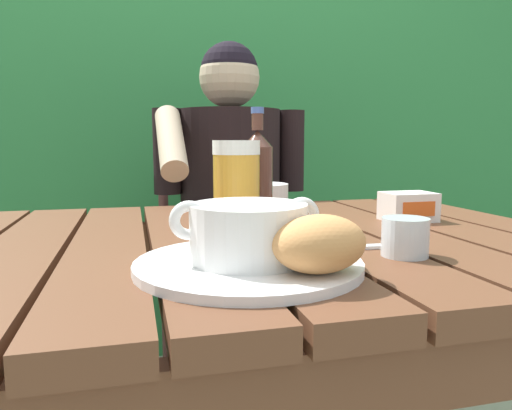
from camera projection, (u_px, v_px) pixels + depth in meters
dining_table at (258, 293)px, 0.87m from camera, size 1.15×0.84×0.77m
hedge_backdrop at (190, 121)px, 2.31m from camera, size 3.85×0.81×2.35m
chair_near_diner at (222, 266)px, 1.74m from camera, size 0.43×0.42×1.00m
person_eating at (232, 206)px, 1.52m from camera, size 0.48×0.47×1.24m
serving_plate at (248, 265)px, 0.62m from camera, size 0.30×0.30×0.01m
soup_bowl at (248, 231)px, 0.62m from camera, size 0.20×0.15×0.08m
bread_roll at (320, 244)px, 0.56m from camera, size 0.13×0.11×0.07m
beer_glass at (236, 186)px, 0.87m from camera, size 0.09×0.09×0.17m
beer_bottle at (257, 177)px, 0.93m from camera, size 0.06×0.06×0.23m
water_glass_small at (405, 237)px, 0.69m from camera, size 0.07×0.07×0.06m
butter_tub at (408, 207)px, 1.00m from camera, size 0.10×0.08×0.06m
table_knife at (347, 247)px, 0.73m from camera, size 0.16×0.03×0.01m
diner_bowl at (260, 196)px, 1.18m from camera, size 0.14×0.14×0.06m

